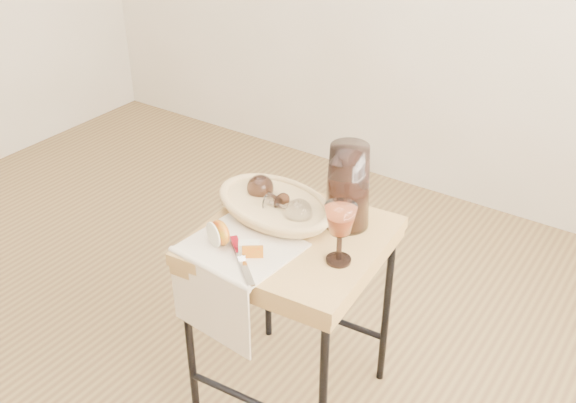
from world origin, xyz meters
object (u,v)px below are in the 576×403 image
Objects in this scene: goblet_lying_b at (285,208)px; bread_basket at (275,207)px; side_table at (292,322)px; tea_towel at (241,247)px; goblet_lying_a at (269,194)px; apple_half at (220,232)px; wine_goblet at (340,234)px; table_knife at (241,258)px; pitcher at (348,186)px.

bread_basket is at bearing 156.34° from goblet_lying_b.
bread_basket is (-0.10, 0.06, 0.35)m from side_table.
tea_towel is 2.18× the size of goblet_lying_a.
goblet_lying_b is at bearing 88.61° from apple_half.
wine_goblet reaches higher than side_table.
goblet_lying_b is (-0.05, 0.04, 0.37)m from side_table.
tea_towel is 1.36× the size of table_knife.
pitcher is (0.10, 0.14, 0.45)m from side_table.
goblet_lying_b is at bearing 160.99° from wine_goblet.
wine_goblet is (0.28, -0.10, 0.06)m from bread_basket.
pitcher is (0.15, 0.09, 0.07)m from goblet_lying_b.
bread_basket is 4.46× the size of apple_half.
wine_goblet is at bearing 75.32° from table_knife.
goblet_lying_a is 0.46× the size of pitcher.
bread_basket is 1.99× the size of wine_goblet.
side_table is at bearing 168.57° from wine_goblet.
goblet_lying_b is 1.61× the size of apple_half.
goblet_lying_a reaches higher than apple_half.
goblet_lying_b is 0.72× the size of wine_goblet.
side_table is at bearing 118.56° from table_knife.
table_knife is (-0.21, -0.15, -0.07)m from wine_goblet.
apple_half is at bearing -87.54° from bread_basket.
table_knife is (0.04, -0.05, 0.01)m from tea_towel.
apple_half is (-0.31, -0.12, -0.05)m from wine_goblet.
table_knife is (0.10, -0.27, -0.04)m from goblet_lying_a.
goblet_lying_b is 0.60× the size of table_knife.
goblet_lying_b is (0.05, -0.02, 0.03)m from bread_basket.
apple_half is at bearing -159.07° from table_knife.
apple_half reaches higher than tea_towel.
wine_goblet reaches higher than table_knife.
goblet_lying_a is 0.25m from pitcher.
goblet_lying_a is (-0.14, 0.08, 0.38)m from side_table.
side_table is at bearing -136.39° from pitcher.
goblet_lying_a reaches higher than table_knife.
bread_basket is at bearing -170.87° from pitcher.
wine_goblet is at bearing 25.63° from tea_towel.
wine_goblet is at bearing -77.16° from pitcher.
wine_goblet is at bearing -11.43° from side_table.
pitcher reaches higher than side_table.
table_knife is at bearing -47.08° from tea_towel.
goblet_lying_a is (-0.06, 0.21, 0.05)m from tea_towel.
side_table is at bearing 63.72° from tea_towel.
goblet_lying_a is at bearing 111.67° from apple_half.
goblet_lying_b is 0.24m from wine_goblet.
bread_basket is 1.65× the size of table_knife.
goblet_lying_b reaches higher than side_table.
table_knife is at bearing -64.51° from bread_basket.
wine_goblet reaches higher than goblet_lying_b.
pitcher reaches higher than apple_half.
tea_towel is 0.34m from pitcher.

